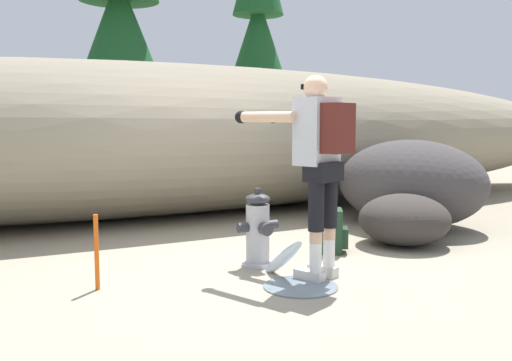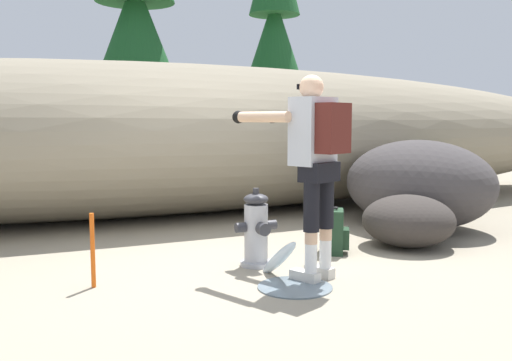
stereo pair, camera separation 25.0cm
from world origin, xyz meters
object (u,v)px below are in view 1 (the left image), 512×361
object	(u,v)px
survey_stake	(97,252)
boulder_mid	(404,219)
fire_hydrant	(258,230)
boulder_small	(407,177)
utility_worker	(317,151)
boulder_large	(411,183)
spare_backpack	(332,231)

from	to	relation	value
survey_stake	boulder_mid	bearing A→B (deg)	2.25
boulder_mid	survey_stake	world-z (taller)	survey_stake
fire_hydrant	boulder_mid	xyz separation A→B (m)	(1.79, 0.06, -0.05)
fire_hydrant	survey_stake	bearing A→B (deg)	-177.23
boulder_mid	boulder_small	size ratio (longest dim) A/B	0.82
utility_worker	boulder_mid	distance (m)	1.85
utility_worker	boulder_large	world-z (taller)	utility_worker
utility_worker	boulder_small	world-z (taller)	utility_worker
fire_hydrant	utility_worker	bearing A→B (deg)	-67.27
spare_backpack	boulder_mid	world-z (taller)	boulder_mid
utility_worker	survey_stake	world-z (taller)	utility_worker
spare_backpack	boulder_small	size ratio (longest dim) A/B	0.40
fire_hydrant	survey_stake	world-z (taller)	fire_hydrant
fire_hydrant	boulder_small	size ratio (longest dim) A/B	0.61
fire_hydrant	boulder_large	xyz separation A→B (m)	(2.56, 0.81, 0.22)
survey_stake	boulder_small	bearing A→B (deg)	20.90
utility_worker	boulder_mid	size ratio (longest dim) A/B	1.75
fire_hydrant	spare_backpack	xyz separation A→B (m)	(0.91, 0.12, -0.11)
spare_backpack	boulder_large	xyz separation A→B (m)	(1.65, 0.69, 0.33)
utility_worker	survey_stake	bearing A→B (deg)	50.55
spare_backpack	boulder_small	xyz separation A→B (m)	(2.47, 1.65, 0.28)
boulder_mid	survey_stake	distance (m)	3.25
boulder_small	boulder_mid	bearing A→B (deg)	-132.75
boulder_large	boulder_small	xyz separation A→B (m)	(0.82, 0.96, -0.05)
fire_hydrant	boulder_small	world-z (taller)	boulder_small
boulder_mid	boulder_large	bearing A→B (deg)	44.40
utility_worker	boulder_large	bearing A→B (deg)	-81.36
spare_backpack	survey_stake	distance (m)	2.37
boulder_large	boulder_small	world-z (taller)	boulder_large
boulder_large	survey_stake	bearing A→B (deg)	-167.60
utility_worker	boulder_large	xyz separation A→B (m)	(2.31, 1.40, -0.53)
utility_worker	fire_hydrant	bearing A→B (deg)	0.17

